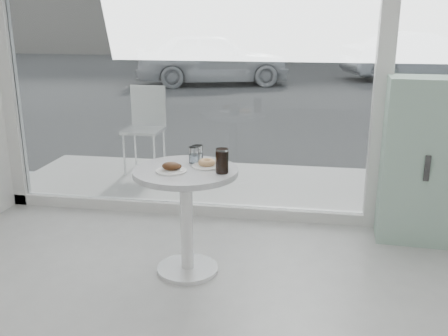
% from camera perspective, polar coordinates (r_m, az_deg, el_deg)
% --- Properties ---
extents(storefront, '(5.00, 0.14, 3.00)m').
position_cam_1_polar(storefront, '(4.27, 6.82, 16.03)').
color(storefront, silver).
rests_on(storefront, ground).
extents(main_table, '(0.72, 0.72, 0.77)m').
position_cam_1_polar(main_table, '(3.47, -4.34, -3.57)').
color(main_table, white).
rests_on(main_table, ground).
extents(patio_deck, '(5.60, 1.60, 0.05)m').
position_cam_1_polar(patio_deck, '(5.35, 5.87, -2.24)').
color(patio_deck, beige).
rests_on(patio_deck, ground).
extents(street, '(40.00, 24.00, 0.00)m').
position_cam_1_polar(street, '(17.35, 8.70, 10.63)').
color(street, '#363636').
rests_on(street, ground).
extents(mint_cabinet, '(0.64, 0.45, 1.33)m').
position_cam_1_polar(mint_cabinet, '(4.28, 21.62, 0.77)').
color(mint_cabinet, '#96C0A9').
rests_on(mint_cabinet, ground).
extents(patio_chair, '(0.43, 0.43, 0.97)m').
position_cam_1_polar(patio_chair, '(5.84, -8.93, 5.11)').
color(patio_chair, white).
rests_on(patio_chair, patio_deck).
extents(car_white, '(4.52, 2.81, 1.44)m').
position_cam_1_polar(car_white, '(14.12, -1.32, 12.41)').
color(car_white, silver).
rests_on(car_white, street).
extents(car_silver, '(4.52, 2.63, 1.41)m').
position_cam_1_polar(car_silver, '(16.34, 21.16, 11.85)').
color(car_silver, '#ABAEB3').
rests_on(car_silver, street).
extents(plate_fritter, '(0.21, 0.21, 0.07)m').
position_cam_1_polar(plate_fritter, '(3.34, -5.99, -0.00)').
color(plate_fritter, white).
rests_on(plate_fritter, main_table).
extents(plate_donut, '(0.21, 0.21, 0.05)m').
position_cam_1_polar(plate_donut, '(3.44, -1.98, 0.45)').
color(plate_donut, white).
rests_on(plate_donut, main_table).
extents(water_tumbler_a, '(0.07, 0.07, 0.11)m').
position_cam_1_polar(water_tumbler_a, '(3.53, -3.48, 1.39)').
color(water_tumbler_a, white).
rests_on(water_tumbler_a, main_table).
extents(water_tumbler_b, '(0.08, 0.08, 0.13)m').
position_cam_1_polar(water_tumbler_b, '(3.53, -3.05, 1.48)').
color(water_tumbler_b, white).
rests_on(water_tumbler_b, main_table).
extents(cola_glass, '(0.09, 0.09, 0.16)m').
position_cam_1_polar(cola_glass, '(3.28, -0.22, 0.77)').
color(cola_glass, white).
rests_on(cola_glass, main_table).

